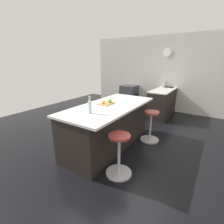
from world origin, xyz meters
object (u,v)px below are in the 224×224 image
Objects in this scene: stool_middle at (119,156)px; cutting_board at (106,103)px; kitchen_island at (108,125)px; apple_green at (110,101)px; oven_range at (129,96)px; stool_by_window at (150,127)px; water_bottle at (90,107)px; apple_yellow at (103,102)px.

cutting_board is at bearing -134.77° from stool_middle.
kitchen_island is 27.32× the size of apple_green.
stool_by_window is (2.43, 1.82, -0.10)m from oven_range.
cutting_board reaches higher than kitchen_island.
apple_green is at bearing 137.77° from cutting_board.
oven_range reaches higher than stool_by_window.
water_bottle is at bearing 10.31° from cutting_board.
kitchen_island reaches higher than oven_range.
kitchen_island is 1.03m from stool_by_window.
cutting_board is (3.12, 1.04, 0.52)m from oven_range.
apple_green is 0.27× the size of water_bottle.
water_bottle reaches higher than stool_by_window.
apple_yellow is (0.77, -0.81, 0.66)m from stool_by_window.
kitchen_island is at bearing 58.85° from cutting_board.
apple_yellow is (-0.70, -0.81, 0.66)m from stool_middle.
water_bottle is at bearing 13.76° from apple_yellow.
oven_range is 3.30m from apple_green.
kitchen_island is at bearing 109.09° from apple_yellow.
cutting_board is (0.68, -0.78, 0.61)m from stool_by_window.
apple_yellow is (3.20, 1.01, 0.57)m from oven_range.
cutting_board is 4.79× the size of apple_yellow.
stool_middle is at bearing 44.02° from kitchen_island.
apple_yellow is at bearing -15.79° from cutting_board.
cutting_board reaches higher than stool_middle.
oven_range is at bearing -163.01° from water_bottle.
apple_yellow is (0.04, -0.10, 0.53)m from kitchen_island.
stool_middle is 8.59× the size of apple_green.
apple_yellow reaches higher than kitchen_island.
stool_by_window is 1.30m from apple_yellow.
oven_range is 3.33m from cutting_board.
stool_middle is at bearing 25.08° from oven_range.
stool_by_window is (-0.73, 0.71, -0.14)m from kitchen_island.
water_bottle reaches higher than kitchen_island.
cutting_board is (-0.05, -0.08, 0.48)m from kitchen_island.
apple_yellow reaches higher than stool_middle.
apple_yellow is at bearing -46.52° from stool_by_window.
stool_middle is (3.89, 1.82, -0.10)m from oven_range.
cutting_board is 0.10m from apple_yellow.
oven_range is 3.35m from kitchen_island.
stool_middle is (0.73, 0.71, -0.14)m from kitchen_island.
cutting_board is (-0.78, -0.78, 0.61)m from stool_middle.
apple_yellow is (0.08, -0.02, 0.05)m from cutting_board.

